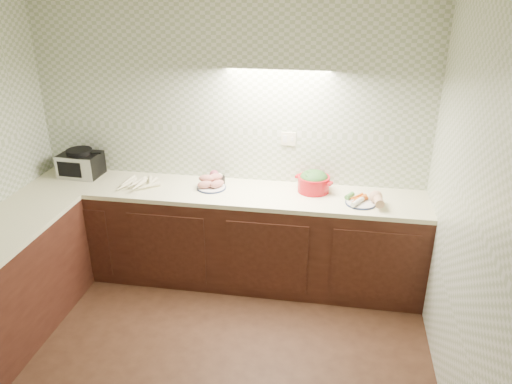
% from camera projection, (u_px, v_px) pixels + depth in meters
% --- Properties ---
extents(room, '(3.60, 3.60, 2.60)m').
position_uv_depth(room, '(159.00, 178.00, 2.80)').
color(room, black).
rests_on(room, ground).
extents(counter, '(3.60, 3.60, 0.90)m').
position_uv_depth(counter, '(118.00, 277.00, 4.00)').
color(counter, black).
rests_on(counter, ground).
extents(toaster_oven, '(0.38, 0.30, 0.26)m').
position_uv_depth(toaster_oven, '(81.00, 163.00, 4.73)').
color(toaster_oven, black).
rests_on(toaster_oven, counter).
extents(parsnip_pile, '(0.36, 0.35, 0.07)m').
position_uv_depth(parsnip_pile, '(136.00, 183.00, 4.53)').
color(parsnip_pile, '#F9F4C6').
rests_on(parsnip_pile, counter).
extents(sweet_potato_plate, '(0.27, 0.26, 0.12)m').
position_uv_depth(sweet_potato_plate, '(211.00, 183.00, 4.48)').
color(sweet_potato_plate, '#172143').
rests_on(sweet_potato_plate, counter).
extents(onion_bowl, '(0.16, 0.16, 0.13)m').
position_uv_depth(onion_bowl, '(216.00, 178.00, 4.58)').
color(onion_bowl, black).
rests_on(onion_bowl, counter).
extents(dutch_oven, '(0.37, 0.37, 0.20)m').
position_uv_depth(dutch_oven, '(314.00, 181.00, 4.40)').
color(dutch_oven, '#AD0A13').
rests_on(dutch_oven, counter).
extents(veg_plate, '(0.32, 0.26, 0.12)m').
position_uv_depth(veg_plate, '(367.00, 199.00, 4.18)').
color(veg_plate, '#172143').
rests_on(veg_plate, counter).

